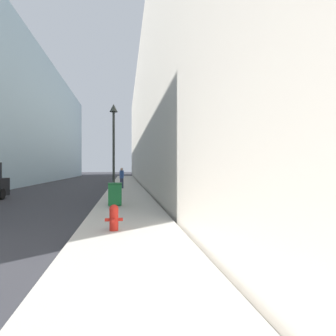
{
  "coord_description": "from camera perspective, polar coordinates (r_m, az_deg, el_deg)",
  "views": [
    {
      "loc": [
        5.16,
        -4.81,
        1.87
      ],
      "look_at": [
        8.79,
        16.89,
        1.81
      ],
      "focal_mm": 28.0,
      "sensor_mm": 36.0,
      "label": 1
    }
  ],
  "objects": [
    {
      "name": "sidewalk_right",
      "position": [
        22.88,
        -9.14,
        -4.35
      ],
      "size": [
        2.86,
        60.0,
        0.16
      ],
      "color": "#B7B2A8",
      "rests_on": "ground"
    },
    {
      "name": "building_right_stone",
      "position": [
        32.29,
        4.49,
        10.68
      ],
      "size": [
        12.0,
        60.0,
        15.54
      ],
      "color": "beige",
      "rests_on": "ground"
    },
    {
      "name": "fire_hydrant",
      "position": [
        7.38,
        -11.7,
        -10.37
      ],
      "size": [
        0.48,
        0.37,
        0.7
      ],
      "color": "red",
      "rests_on": "sidewalk_right"
    },
    {
      "name": "trash_bin",
      "position": [
        12.03,
        -11.44,
        -5.53
      ],
      "size": [
        0.6,
        0.59,
        1.02
      ],
      "color": "#1E7538",
      "rests_on": "sidewalk_right"
    },
    {
      "name": "lamppost",
      "position": [
        15.19,
        -11.75,
        6.83
      ],
      "size": [
        0.45,
        0.45,
        5.3
      ],
      "color": "#2D332D",
      "rests_on": "sidewalk_right"
    },
    {
      "name": "pedestrian_on_sidewalk",
      "position": [
        21.8,
        -10.05,
        -2.15
      ],
      "size": [
        0.34,
        0.22,
        1.68
      ],
      "color": "#2D3347",
      "rests_on": "sidewalk_right"
    }
  ]
}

